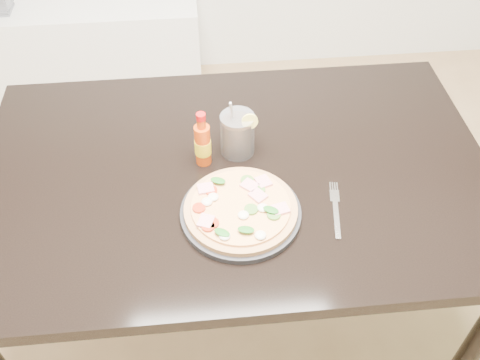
{
  "coord_description": "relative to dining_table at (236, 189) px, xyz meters",
  "views": [
    {
      "loc": [
        -0.12,
        -0.39,
        1.78
      ],
      "look_at": [
        -0.04,
        0.51,
        0.83
      ],
      "focal_mm": 40.0,
      "sensor_mm": 36.0,
      "label": 1
    }
  ],
  "objects": [
    {
      "name": "dining_table",
      "position": [
        0.0,
        0.0,
        0.0
      ],
      "size": [
        1.4,
        0.9,
        0.75
      ],
      "color": "black",
      "rests_on": "ground"
    },
    {
      "name": "plate",
      "position": [
        -0.0,
        -0.17,
        0.09
      ],
      "size": [
        0.3,
        0.3,
        0.02
      ],
      "primitive_type": "cylinder",
      "color": "black",
      "rests_on": "dining_table"
    },
    {
      "name": "pizza",
      "position": [
        -0.0,
        -0.17,
        0.11
      ],
      "size": [
        0.28,
        0.28,
        0.03
      ],
      "color": "tan",
      "rests_on": "plate"
    },
    {
      "name": "hot_sauce_bottle",
      "position": [
        -0.09,
        0.04,
        0.15
      ],
      "size": [
        0.05,
        0.05,
        0.17
      ],
      "rotation": [
        0.0,
        0.0,
        -0.26
      ],
      "color": "#CF420C",
      "rests_on": "dining_table"
    },
    {
      "name": "cola_cup",
      "position": [
        0.01,
        0.07,
        0.14
      ],
      "size": [
        0.1,
        0.09,
        0.18
      ],
      "rotation": [
        0.0,
        0.0,
        0.06
      ],
      "color": "black",
      "rests_on": "dining_table"
    },
    {
      "name": "fork",
      "position": [
        0.24,
        -0.17,
        0.09
      ],
      "size": [
        0.05,
        0.19,
        0.0
      ],
      "rotation": [
        0.0,
        0.0,
        -0.15
      ],
      "color": "silver",
      "rests_on": "dining_table"
    },
    {
      "name": "media_console",
      "position": [
        -0.76,
        1.44,
        -0.42
      ],
      "size": [
        1.4,
        0.34,
        0.5
      ],
      "primitive_type": "cube",
      "color": "white",
      "rests_on": "ground"
    }
  ]
}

